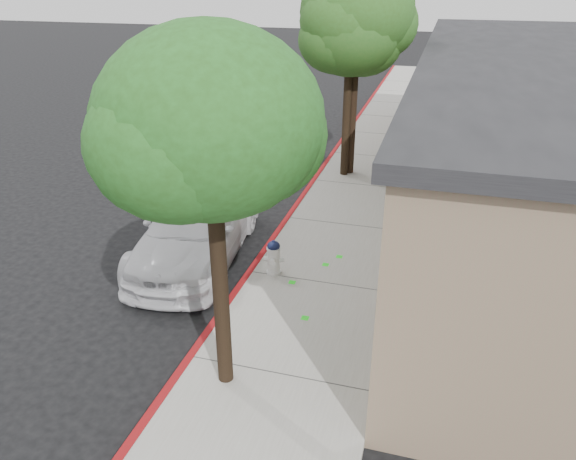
% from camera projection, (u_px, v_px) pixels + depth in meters
% --- Properties ---
extents(ground, '(120.00, 120.00, 0.00)m').
position_uv_depth(ground, '(188.00, 362.00, 9.26)').
color(ground, black).
rests_on(ground, ground).
extents(sidewalk, '(3.20, 60.00, 0.15)m').
position_uv_depth(sidewalk, '(318.00, 284.00, 11.43)').
color(sidewalk, gray).
rests_on(sidewalk, ground).
extents(red_curb, '(0.14, 60.00, 0.16)m').
position_uv_depth(red_curb, '(250.00, 274.00, 11.81)').
color(red_curb, maroon).
rests_on(red_curb, ground).
extents(clapboard_building, '(7.30, 20.89, 4.24)m').
position_uv_depth(clapboard_building, '(555.00, 134.00, 14.48)').
color(clapboard_building, '#826E55').
rests_on(clapboard_building, ground).
extents(police_car, '(2.64, 5.34, 1.61)m').
position_uv_depth(police_car, '(197.00, 227.00, 12.44)').
color(police_car, silver).
rests_on(police_car, ground).
extents(fire_hydrant, '(0.45, 0.39, 0.78)m').
position_uv_depth(fire_hydrant, '(274.00, 257.00, 11.55)').
color(fire_hydrant, silver).
rests_on(fire_hydrant, sidewalk).
extents(street_tree_near, '(2.97, 3.11, 5.44)m').
position_uv_depth(street_tree_near, '(211.00, 131.00, 6.93)').
color(street_tree_near, black).
rests_on(street_tree_near, sidewalk).
extents(street_tree_mid, '(2.97, 2.97, 5.57)m').
position_uv_depth(street_tree_mid, '(351.00, 37.00, 15.70)').
color(street_tree_mid, black).
rests_on(street_tree_mid, sidewalk).
extents(street_tree_far, '(3.42, 3.39, 6.29)m').
position_uv_depth(street_tree_far, '(358.00, 17.00, 15.59)').
color(street_tree_far, black).
rests_on(street_tree_far, sidewalk).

